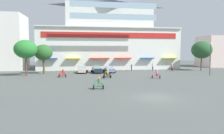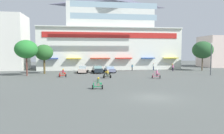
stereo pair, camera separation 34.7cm
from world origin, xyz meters
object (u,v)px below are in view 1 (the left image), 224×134
object	(u,v)px
scooter_rider_0	(107,74)
scooter_rider_4	(98,84)
plaza_tree_0	(26,49)
scooter_rider_1	(156,74)
parked_car_2	(109,69)
pedestrian_0	(171,66)
pedestrian_3	(132,67)
parked_car_0	(82,69)
pedestrian_2	(153,66)
parked_car_1	(97,69)
streetlamp_near	(210,56)
plaza_tree_2	(43,53)
plaza_tree_1	(202,50)
pedestrian_1	(172,67)
scooter_rider_2	(62,74)

from	to	relation	value
scooter_rider_0	scooter_rider_4	size ratio (longest dim) A/B	1.06
plaza_tree_0	scooter_rider_1	distance (m)	24.24
parked_car_2	pedestrian_0	size ratio (longest dim) A/B	2.51
parked_car_2	scooter_rider_1	world-z (taller)	scooter_rider_1
scooter_rider_1	pedestrian_0	xyz separation A→B (m)	(9.67, 14.88, 0.33)
plaza_tree_0	scooter_rider_0	distance (m)	16.16
parked_car_2	pedestrian_3	size ratio (longest dim) A/B	2.61
parked_car_0	scooter_rider_1	size ratio (longest dim) A/B	2.54
parked_car_0	scooter_rider_0	world-z (taller)	scooter_rider_0
scooter_rider_1	pedestrian_2	bearing A→B (deg)	72.20
plaza_tree_0	scooter_rider_4	size ratio (longest dim) A/B	4.60
parked_car_1	streetlamp_near	distance (m)	22.73
plaza_tree_2	scooter_rider_0	size ratio (longest dim) A/B	3.85
plaza_tree_0	plaza_tree_1	distance (m)	39.29
parked_car_2	scooter_rider_4	distance (m)	19.59
plaza_tree_0	pedestrian_1	world-z (taller)	plaza_tree_0
plaza_tree_1	pedestrian_0	world-z (taller)	plaza_tree_1
plaza_tree_1	parked_car_0	xyz separation A→B (m)	(-28.50, -1.78, -4.21)
scooter_rider_2	pedestrian_2	xyz separation A→B (m)	(20.81, 11.08, 0.37)
parked_car_1	pedestrian_3	size ratio (longest dim) A/B	2.53
plaza_tree_1	parked_car_1	world-z (taller)	plaza_tree_1
scooter_rider_1	scooter_rider_4	xyz separation A→B (m)	(-10.54, -8.49, -0.05)
parked_car_0	streetlamp_near	bearing A→B (deg)	-17.08
scooter_rider_4	scooter_rider_1	bearing A→B (deg)	38.84
pedestrian_1	streetlamp_near	distance (m)	9.98
plaza_tree_0	streetlamp_near	world-z (taller)	plaza_tree_0
plaza_tree_2	pedestrian_2	xyz separation A→B (m)	(25.13, 5.00, -3.37)
pedestrian_3	streetlamp_near	world-z (taller)	streetlamp_near
plaza_tree_0	scooter_rider_4	bearing A→B (deg)	-51.04
parked_car_2	pedestrian_2	bearing A→B (deg)	20.47
pedestrian_0	pedestrian_2	bearing A→B (deg)	178.60
plaza_tree_2	scooter_rider_0	distance (m)	15.25
pedestrian_3	streetlamp_near	distance (m)	17.32
parked_car_0	parked_car_1	xyz separation A→B (m)	(3.09, -0.27, 0.01)
parked_car_1	scooter_rider_4	xyz separation A→B (m)	(-1.17, -18.66, -0.17)
parked_car_1	scooter_rider_2	bearing A→B (deg)	-136.67
scooter_rider_0	pedestrian_2	size ratio (longest dim) A/B	0.88
parked_car_0	parked_car_1	bearing A→B (deg)	-4.93
parked_car_0	scooter_rider_4	xyz separation A→B (m)	(1.92, -18.93, -0.16)
scooter_rider_1	scooter_rider_4	distance (m)	13.54
pedestrian_0	parked_car_0	bearing A→B (deg)	-168.65
pedestrian_2	scooter_rider_1	bearing A→B (deg)	-107.80
parked_car_2	scooter_rider_0	distance (m)	9.42
pedestrian_3	plaza_tree_1	bearing A→B (deg)	-7.27
plaza_tree_0	scooter_rider_1	xyz separation A→B (m)	(22.87, -6.76, -4.34)
parked_car_2	pedestrian_3	bearing A→B (deg)	31.60
plaza_tree_1	scooter_rider_4	size ratio (longest dim) A/B	4.83
parked_car_0	pedestrian_3	size ratio (longest dim) A/B	2.48
scooter_rider_4	pedestrian_2	world-z (taller)	pedestrian_2
parked_car_1	scooter_rider_0	size ratio (longest dim) A/B	2.65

